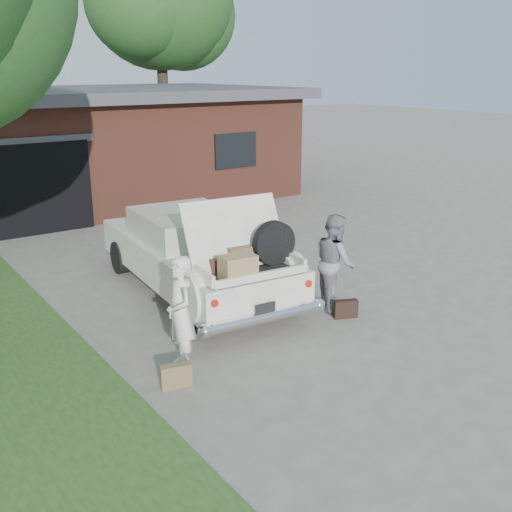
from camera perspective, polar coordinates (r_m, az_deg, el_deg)
ground at (r=9.18m, az=2.18°, el=-7.49°), size 90.00×90.00×0.00m
house at (r=19.18m, az=-16.88°, el=10.13°), size 12.80×7.80×3.30m
tree_right at (r=26.65m, az=-9.02°, el=22.93°), size 6.99×6.08×9.84m
sedan at (r=10.70m, az=-5.81°, el=0.31°), size 2.35×5.12×1.96m
woman_left at (r=7.98m, az=-7.19°, el=-5.47°), size 0.46×0.62×1.56m
woman_right at (r=9.99m, az=7.50°, el=-0.54°), size 0.86×0.96×1.62m
suitcase_left at (r=7.78m, az=-7.63°, el=-11.25°), size 0.42×0.22×0.31m
suitcase_right at (r=9.82m, az=8.54°, el=-5.00°), size 0.41×0.27×0.30m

